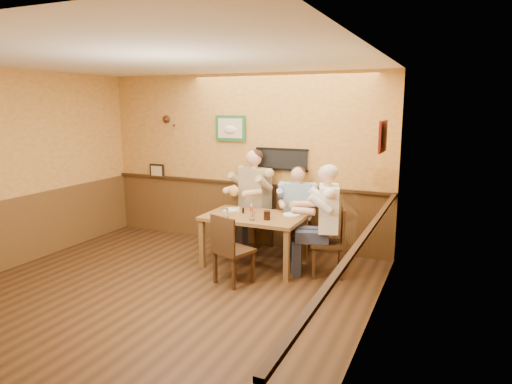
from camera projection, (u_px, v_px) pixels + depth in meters
room at (167, 158)px, 5.35m from camera, size 5.02×5.03×2.81m
dining_table at (254, 221)px, 6.53m from camera, size 1.40×0.90×0.75m
chair_back_left at (255, 217)px, 7.39m from camera, size 0.58×0.58×1.01m
chair_back_right at (297, 227)px, 7.10m from camera, size 0.47×0.47×0.87m
chair_right_end at (327, 241)px, 6.19m from camera, size 0.55×0.55×0.96m
chair_near_side at (234, 249)px, 5.92m from camera, size 0.55×0.55×0.93m
diner_tan_shirt at (255, 204)px, 7.35m from camera, size 0.83×0.83×1.44m
diner_blue_polo at (298, 215)px, 7.06m from camera, size 0.67×0.67×1.24m
diner_white_elder at (328, 227)px, 6.15m from camera, size 0.78×0.78×1.37m
water_glass_left at (225, 213)px, 6.37m from camera, size 0.10×0.10×0.13m
water_glass_mid at (252, 216)px, 6.24m from camera, size 0.10×0.10×0.11m
cola_tumbler at (267, 215)px, 6.24m from camera, size 0.12×0.12×0.12m
hot_sauce_bottle at (251, 211)px, 6.42m from camera, size 0.05×0.05×0.17m
salt_shaker at (238, 210)px, 6.66m from camera, size 0.04×0.04×0.08m
pepper_shaker at (243, 210)px, 6.62m from camera, size 0.04×0.04×0.08m
plate_far_left at (231, 210)px, 6.82m from camera, size 0.32×0.32×0.02m
plate_far_right at (292, 215)px, 6.51m from camera, size 0.32×0.32×0.02m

